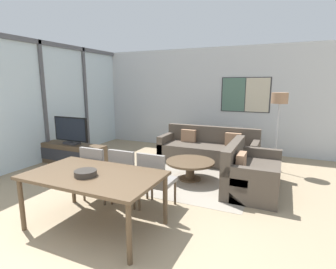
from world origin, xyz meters
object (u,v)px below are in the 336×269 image
tv_console (73,154)px  fruit_bowl (86,173)px  sofa_side (249,174)px  dining_table (94,179)px  television (71,131)px  dining_chair_left (98,170)px  sofa_main (209,150)px  floor_lamp (279,105)px  dining_chair_centre (127,173)px  coffee_table (190,166)px  dining_chair_right (155,178)px

tv_console → fruit_bowl: fruit_bowl is taller
sofa_side → dining_table: size_ratio=0.88×
television → dining_chair_left: 2.20m
dining_table → dining_chair_left: 0.85m
sofa_main → dining_table: size_ratio=1.33×
dining_table → floor_lamp: floor_lamp is taller
dining_chair_centre → floor_lamp: size_ratio=0.53×
coffee_table → dining_chair_centre: (-0.54, -1.38, 0.21)m
tv_console → coffee_table: bearing=3.6°
dining_table → floor_lamp: (2.01, 3.36, 0.74)m
sofa_main → dining_chair_right: dining_chair_right is taller
tv_console → dining_chair_right: dining_chair_right is taller
sofa_main → coffee_table: bearing=-90.0°
dining_chair_left → sofa_side: bearing=34.1°
dining_chair_centre → tv_console: bearing=151.9°
dining_chair_left → floor_lamp: 3.78m
sofa_main → dining_chair_centre: size_ratio=2.58×
sofa_side → dining_chair_left: size_ratio=1.70×
dining_table → dining_chair_left: (-0.49, 0.67, -0.17)m
fruit_bowl → floor_lamp: bearing=59.5°
dining_chair_centre → fruit_bowl: bearing=-92.2°
coffee_table → dining_table: (-0.54, -2.12, 0.37)m
sofa_side → fruit_bowl: size_ratio=5.44×
sofa_main → tv_console: bearing=-151.9°
dining_table → dining_chair_right: size_ratio=1.94×
coffee_table → tv_console: bearing=-176.4°
floor_lamp → dining_table: bearing=-120.9°
dining_chair_left → dining_chair_centre: same height
floor_lamp → sofa_side: bearing=-106.8°
sofa_main → floor_lamp: floor_lamp is taller
dining_chair_right → fruit_bowl: size_ratio=3.20×
sofa_side → dining_chair_left: bearing=124.1°
sofa_side → floor_lamp: bearing=-16.8°
television → dining_chair_left: (1.77, -1.27, -0.29)m
television → dining_chair_left: television is taller
tv_console → floor_lamp: bearing=18.3°
coffee_table → sofa_main: bearing=90.0°
tv_console → fruit_bowl: bearing=-42.6°
coffee_table → television: bearing=-176.4°
dining_chair_centre → dining_chair_right: (0.49, 0.00, 0.00)m
dining_chair_right → television: bearing=156.3°
sofa_side → dining_chair_left: (-2.12, -1.44, 0.22)m
tv_console → floor_lamp: floor_lamp is taller
television → dining_table: bearing=-40.7°
coffee_table → dining_chair_left: dining_chair_left is taller
dining_chair_right → floor_lamp: bearing=59.9°
tv_console → dining_chair_right: size_ratio=1.90×
sofa_side → dining_table: 2.70m
sofa_side → dining_chair_left: 2.57m
tv_console → dining_table: bearing=-40.7°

